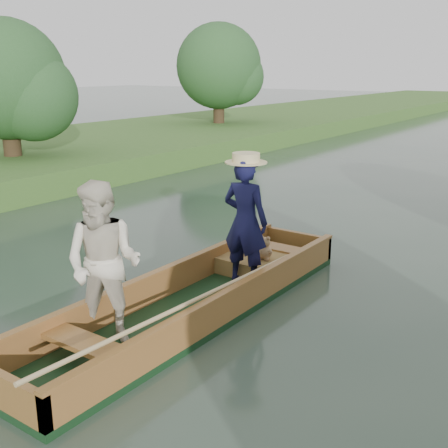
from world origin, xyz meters
The scene contains 3 objects.
ground centered at (0.00, 0.00, 0.00)m, with size 120.00×120.00×0.00m, color #283D30.
trees_far centered at (0.18, 7.68, 2.47)m, with size 22.75×15.57×4.45m.
punt centered at (-0.08, -0.12, 0.58)m, with size 1.27×5.13×1.75m.
Camera 1 is at (3.78, -4.68, 2.78)m, focal length 45.00 mm.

